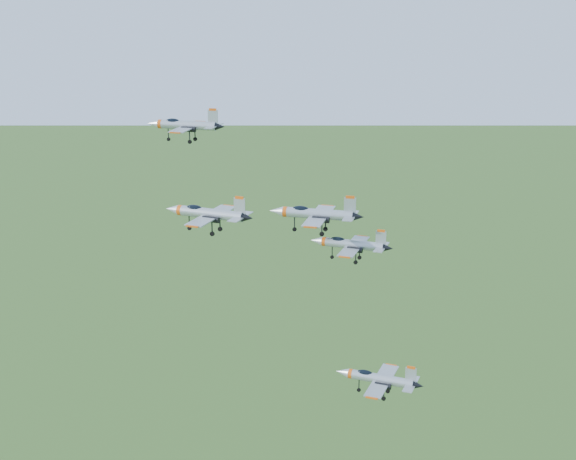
# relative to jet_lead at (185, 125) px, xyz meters

# --- Properties ---
(jet_lead) EXTENTS (12.96, 10.63, 3.48)m
(jet_lead) POSITION_rel_jet_lead_xyz_m (0.00, 0.00, 0.00)
(jet_lead) COLOR #A1A7AD
(jet_left_high) EXTENTS (13.75, 11.28, 3.69)m
(jet_left_high) POSITION_rel_jet_lead_xyz_m (23.17, -10.00, -10.11)
(jet_left_high) COLOR #A1A7AD
(jet_right_high) EXTENTS (11.27, 9.40, 3.01)m
(jet_right_high) POSITION_rel_jet_lead_xyz_m (15.48, -33.17, -4.23)
(jet_right_high) COLOR #A1A7AD
(jet_left_low) EXTENTS (12.07, 10.01, 3.22)m
(jet_left_low) POSITION_rel_jet_lead_xyz_m (28.47, -10.86, -13.97)
(jet_left_low) COLOR #A1A7AD
(jet_right_low) EXTENTS (11.29, 9.41, 3.02)m
(jet_right_low) POSITION_rel_jet_lead_xyz_m (35.06, -26.86, -26.04)
(jet_right_low) COLOR #A1A7AD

